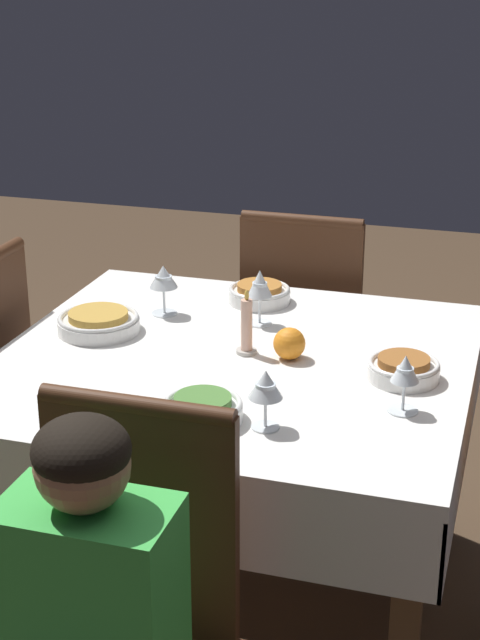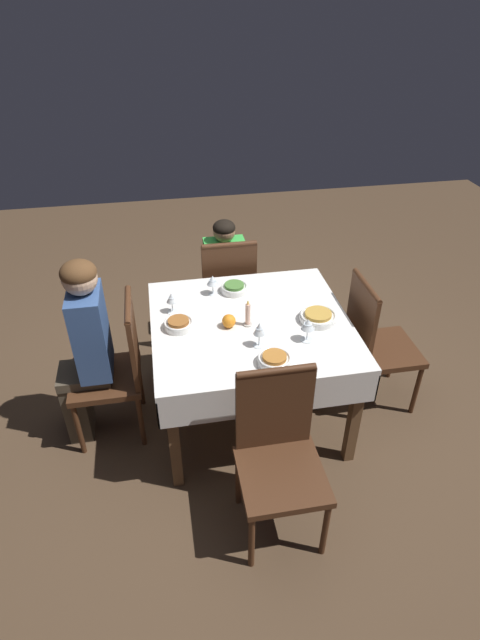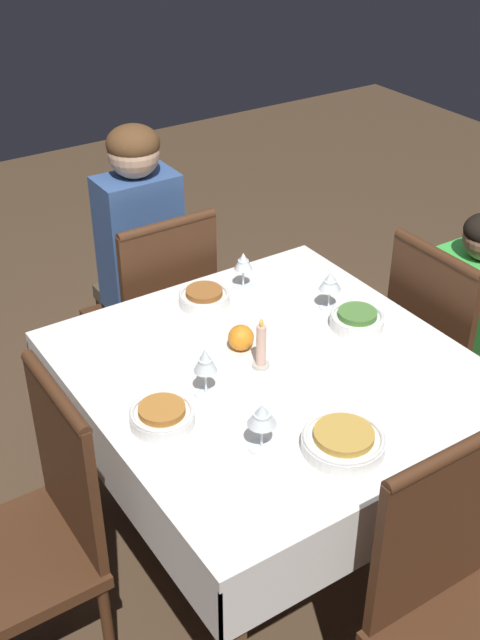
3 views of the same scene
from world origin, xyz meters
TOP-DOWN VIEW (x-y plane):
  - ground_plane at (0.00, 0.00)m, footprint 8.00×8.00m
  - dining_table at (0.00, 0.00)m, footprint 1.17×1.12m
  - chair_west at (-0.81, 0.03)m, footprint 0.42×0.42m
  - chair_north at (-0.02, 0.78)m, footprint 0.42×0.42m
  - chair_south at (-0.01, -0.78)m, footprint 0.42×0.42m
  - chair_east at (0.81, -0.01)m, footprint 0.42×0.42m
  - person_adult_denim at (-0.97, 0.03)m, footprint 0.34×0.30m
  - bowl_west at (-0.42, 0.01)m, footprint 0.17×0.17m
  - wine_glass_west at (-0.45, 0.18)m, footprint 0.07×0.07m
  - bowl_north at (-0.04, 0.35)m, footprint 0.17×0.17m
  - wine_glass_north at (-0.18, 0.35)m, footprint 0.07×0.07m
  - bowl_south at (0.05, -0.40)m, footprint 0.18×0.18m
  - wine_glass_south at (-0.00, -0.24)m, footprint 0.07×0.07m
  - bowl_east at (0.40, -0.06)m, footprint 0.22×0.22m
  - wine_glass_east at (0.28, -0.23)m, footprint 0.08×0.08m
  - candle_centerpiece at (-0.02, -0.03)m, footprint 0.05×0.05m
  - orange_fruit at (-0.14, -0.03)m, footprint 0.08×0.08m

SIDE VIEW (x-z plane):
  - ground_plane at x=0.00m, z-range 0.00..0.00m
  - chair_west at x=-0.81m, z-range 0.03..0.98m
  - chair_north at x=-0.02m, z-range 0.03..0.98m
  - chair_south at x=-0.01m, z-range 0.03..0.98m
  - chair_east at x=0.81m, z-range 0.03..0.98m
  - dining_table at x=0.00m, z-range 0.28..1.03m
  - person_adult_denim at x=-0.97m, z-range 0.08..1.30m
  - bowl_east at x=0.40m, z-range 0.75..0.80m
  - bowl_south at x=0.05m, z-range 0.75..0.80m
  - bowl_north at x=-0.04m, z-range 0.75..0.80m
  - bowl_west at x=-0.42m, z-range 0.75..0.80m
  - orange_fruit at x=-0.14m, z-range 0.75..0.83m
  - candle_centerpiece at x=-0.02m, z-range 0.73..0.90m
  - wine_glass_west at x=-0.45m, z-range 0.77..0.91m
  - wine_glass_north at x=-0.18m, z-range 0.78..0.91m
  - wine_glass_east at x=0.28m, z-range 0.78..0.92m
  - wine_glass_south at x=0.00m, z-range 0.78..0.93m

